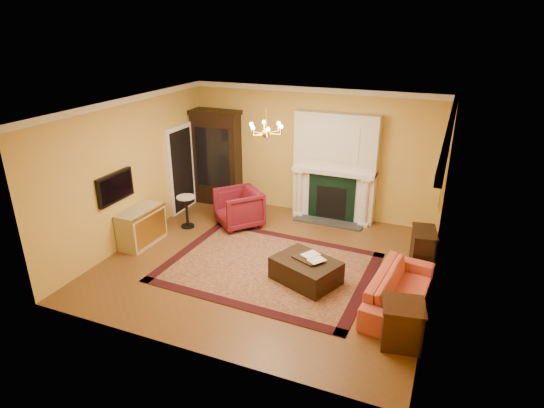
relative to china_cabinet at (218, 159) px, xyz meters
The scene contains 26 objects.
floor 3.63m from the china_cabinet, 46.27° to the right, with size 6.00×5.50×0.02m, color brown.
ceiling 3.93m from the china_cabinet, 46.27° to the right, with size 6.00×5.50×0.02m, color silver.
wall_back 2.43m from the china_cabinet, ahead, with size 6.00×0.02×3.00m, color gold.
wall_front 5.78m from the china_cabinet, 65.59° to the right, with size 6.00×0.02×3.00m, color gold.
wall_left 2.59m from the china_cabinet, 104.15° to the right, with size 0.02×5.50×3.00m, color gold.
wall_right 5.95m from the china_cabinet, 24.79° to the right, with size 0.02×5.50×3.00m, color gold.
fireplace 2.98m from the china_cabinet, ahead, with size 1.90×0.70×2.50m.
crown_molding 3.36m from the china_cabinet, 32.77° to the right, with size 6.00×5.50×0.12m.
doorway 0.98m from the china_cabinet, 125.91° to the right, with size 0.08×1.05×2.10m.
tv_panel 3.15m from the china_cabinet, 100.34° to the right, with size 0.09×0.95×0.58m.
gilt_mirror 5.48m from the china_cabinet, 11.52° to the right, with size 0.06×0.76×1.05m.
chandelier 3.75m from the china_cabinet, 46.27° to the right, with size 0.63×0.55×0.53m.
oriental_rug 3.81m from the china_cabinet, 46.79° to the right, with size 3.83×2.87×0.02m, color #41100E.
china_cabinet is the anchor object (origin of this frame).
wingback_armchair 1.73m from the china_cabinet, 45.52° to the right, with size 0.91×0.85×0.94m, color maroon.
pedestal_table 1.81m from the china_cabinet, 87.23° to the right, with size 0.41×0.41×0.74m.
commode 2.85m from the china_cabinet, 97.26° to the right, with size 0.49×1.03×0.77m, color #BCAC89.
coral_sofa 5.83m from the china_cabinet, 31.14° to the right, with size 2.00×0.58×0.78m, color #BA463B.
end_table 6.49m from the china_cabinet, 37.64° to the right, with size 0.55×0.55×0.63m, color #371A0F.
console_table 5.45m from the china_cabinet, 17.02° to the right, with size 0.39×0.68×0.76m, color black.
leather_ottoman 4.45m from the china_cabinet, 40.82° to the right, with size 1.11×0.81×0.41m, color black.
ottoman_tray 4.39m from the china_cabinet, 40.14° to the right, with size 0.47×0.37×0.03m, color black.
book_a 4.22m from the china_cabinet, 39.43° to the right, with size 0.23×0.03×0.31m, color gray.
book_b 4.44m from the china_cabinet, 39.41° to the right, with size 0.21×0.02×0.29m, color gray.
topiary_left 2.37m from the china_cabinet, ahead, with size 0.16×0.16×0.44m.
topiary_right 3.77m from the china_cabinet, ahead, with size 0.14×0.14×0.38m.
Camera 1 is at (3.05, -7.13, 4.38)m, focal length 30.00 mm.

